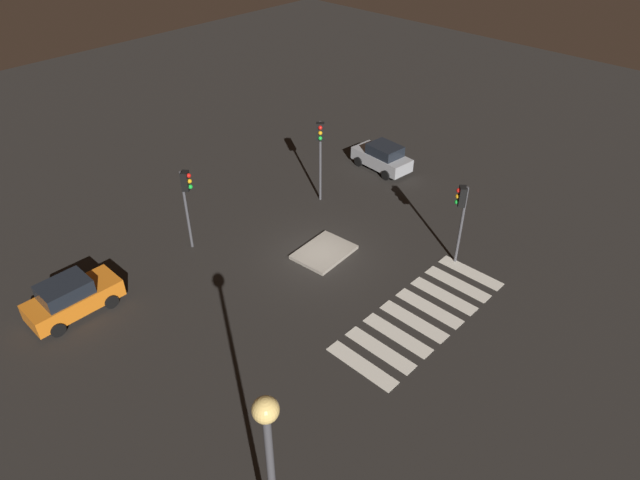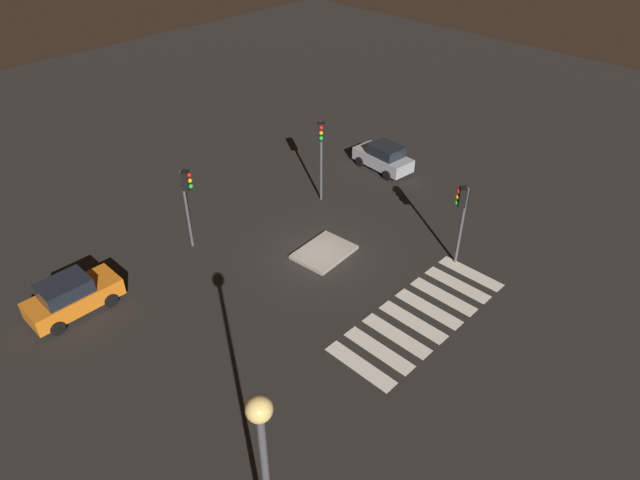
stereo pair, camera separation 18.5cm
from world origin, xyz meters
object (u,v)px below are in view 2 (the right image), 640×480
(street_lamp, at_px, (266,478))
(car_orange, at_px, (72,296))
(traffic_light_east, at_px, (461,207))
(car_silver, at_px, (384,157))
(traffic_island, at_px, (324,252))
(traffic_light_west, at_px, (187,191))
(traffic_light_north, at_px, (321,143))

(street_lamp, bearing_deg, car_orange, 84.18)
(traffic_light_east, bearing_deg, car_silver, -71.40)
(traffic_island, relative_size, traffic_light_west, 0.71)
(traffic_island, height_order, traffic_light_west, traffic_light_west)
(car_orange, relative_size, street_lamp, 0.49)
(traffic_light_west, bearing_deg, traffic_island, 2.27)
(traffic_light_north, distance_m, street_lamp, 20.73)
(traffic_light_north, relative_size, street_lamp, 0.59)
(traffic_light_north, relative_size, traffic_light_east, 1.14)
(traffic_island, height_order, car_orange, car_orange)
(car_silver, relative_size, traffic_light_east, 0.95)
(traffic_island, height_order, traffic_light_east, traffic_light_east)
(street_lamp, bearing_deg, traffic_light_north, 40.66)
(traffic_light_east, bearing_deg, street_lamp, 66.47)
(traffic_island, relative_size, traffic_light_north, 0.64)
(car_orange, bearing_deg, traffic_light_west, 2.46)
(traffic_light_north, height_order, traffic_light_east, traffic_light_north)
(traffic_light_north, distance_m, traffic_light_west, 7.81)
(traffic_light_east, bearing_deg, car_orange, 15.40)
(car_orange, bearing_deg, traffic_light_east, -34.05)
(car_orange, bearing_deg, car_silver, -3.87)
(car_silver, distance_m, car_orange, 19.64)
(traffic_light_north, bearing_deg, traffic_light_west, -54.58)
(traffic_light_west, relative_size, traffic_light_east, 1.03)
(car_silver, relative_size, traffic_light_west, 0.93)
(car_silver, distance_m, traffic_light_west, 13.41)
(traffic_island, bearing_deg, car_orange, 155.15)
(traffic_island, distance_m, car_silver, 9.68)
(traffic_light_north, relative_size, traffic_light_west, 1.11)
(car_orange, distance_m, traffic_light_west, 6.94)
(car_orange, xyz_separation_m, traffic_light_west, (6.51, 0.25, 2.41))
(traffic_light_north, bearing_deg, car_orange, -48.52)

